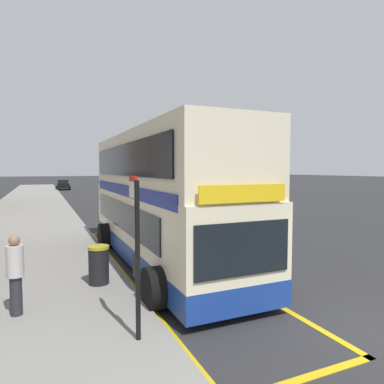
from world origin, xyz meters
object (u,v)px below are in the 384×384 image
Objects in this scene: parked_car_maroon_behind at (114,184)px; bus_stop_sign at (136,245)px; double_decker_bus at (160,203)px; litter_bin at (99,265)px; parked_car_black_distant at (63,185)px; pedestrian_waiting_near_sign at (15,272)px.

bus_stop_sign is at bearing 79.49° from parked_car_maroon_behind.
bus_stop_sign is (-2.16, -5.15, -0.22)m from double_decker_bus.
parked_car_maroon_behind is 4.09× the size of litter_bin.
parked_car_black_distant is 2.47× the size of pedestrian_waiting_near_sign.
litter_bin is at bearing 34.65° from pedestrian_waiting_near_sign.
bus_stop_sign is 0.70× the size of parked_car_black_distant.
double_decker_bus is 5.59m from bus_stop_sign.
double_decker_bus reaches higher than parked_car_maroon_behind.
pedestrian_waiting_near_sign is at bearing -145.35° from litter_bin.
litter_bin is (-9.77, -47.95, -0.14)m from parked_car_maroon_behind.
parked_car_maroon_behind reaches higher than litter_bin.
bus_stop_sign is at bearing -43.46° from pedestrian_waiting_near_sign.
parked_car_black_distant reaches higher than litter_bin.
parked_car_black_distant and parked_car_maroon_behind have the same top height.
parked_car_black_distant is at bearing 85.82° from pedestrian_waiting_near_sign.
litter_bin is at bearing -91.21° from parked_car_black_distant.
double_decker_bus is 46.69m from parked_car_maroon_behind.
bus_stop_sign reaches higher than litter_bin.
pedestrian_waiting_near_sign is (-2.08, 1.97, -0.78)m from bus_stop_sign.
double_decker_bus is 3.61× the size of bus_stop_sign.
pedestrian_waiting_near_sign is 2.33m from litter_bin.
parked_car_black_distant is at bearing 3.95° from parked_car_maroon_behind.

